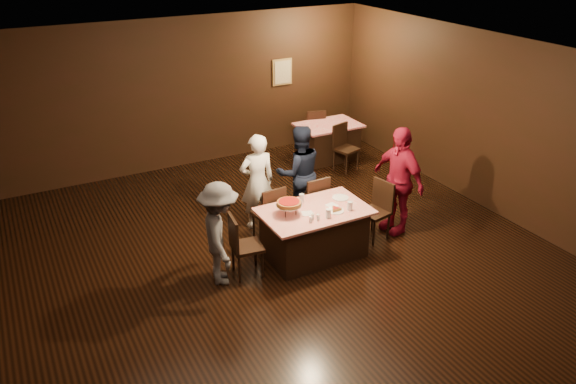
{
  "coord_description": "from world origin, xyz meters",
  "views": [
    {
      "loc": [
        -3.3,
        -5.61,
        4.59
      ],
      "look_at": [
        0.21,
        0.97,
        1.0
      ],
      "focal_mm": 35.0,
      "sensor_mm": 36.0,
      "label": 1
    }
  ],
  "objects_px": {
    "chair_far_left": "(268,213)",
    "chair_end_left": "(247,245)",
    "chair_far_right": "(312,202)",
    "main_table": "(314,233)",
    "chair_end_right": "(374,211)",
    "plate_empty": "(340,198)",
    "glass_back": "(302,198)",
    "diner_navy_hoodie": "(299,173)",
    "diner_white_jacket": "(257,182)",
    "diner_grey_knit": "(220,234)",
    "chair_back_near": "(346,148)",
    "back_table": "(328,142)",
    "glass_front_right": "(350,206)",
    "chair_back_far": "(314,129)",
    "pizza_stand": "(289,203)",
    "glass_front_left": "(328,213)",
    "diner_red_shirt": "(398,180)"
  },
  "relations": [
    {
      "from": "chair_far_right",
      "to": "main_table",
      "type": "bearing_deg",
      "value": 60.65
    },
    {
      "from": "chair_far_right",
      "to": "glass_front_left",
      "type": "distance_m",
      "value": 1.17
    },
    {
      "from": "diner_white_jacket",
      "to": "plate_empty",
      "type": "distance_m",
      "value": 1.4
    },
    {
      "from": "chair_end_right",
      "to": "plate_empty",
      "type": "distance_m",
      "value": 0.65
    },
    {
      "from": "chair_back_near",
      "to": "chair_back_far",
      "type": "height_order",
      "value": "same"
    },
    {
      "from": "back_table",
      "to": "glass_front_right",
      "type": "relative_size",
      "value": 9.29
    },
    {
      "from": "diner_grey_knit",
      "to": "chair_end_left",
      "type": "bearing_deg",
      "value": -80.03
    },
    {
      "from": "chair_back_near",
      "to": "diner_navy_hoodie",
      "type": "bearing_deg",
      "value": -159.15
    },
    {
      "from": "diner_navy_hoodie",
      "to": "plate_empty",
      "type": "relative_size",
      "value": 6.59
    },
    {
      "from": "chair_far_left",
      "to": "pizza_stand",
      "type": "height_order",
      "value": "pizza_stand"
    },
    {
      "from": "chair_far_left",
      "to": "chair_back_near",
      "type": "relative_size",
      "value": 1.0
    },
    {
      "from": "chair_end_left",
      "to": "chair_back_near",
      "type": "bearing_deg",
      "value": -45.47
    },
    {
      "from": "chair_far_left",
      "to": "chair_back_far",
      "type": "distance_m",
      "value": 4.03
    },
    {
      "from": "chair_far_left",
      "to": "back_table",
      "type": "bearing_deg",
      "value": -142.48
    },
    {
      "from": "main_table",
      "to": "chair_end_right",
      "type": "distance_m",
      "value": 1.1
    },
    {
      "from": "chair_end_left",
      "to": "diner_white_jacket",
      "type": "relative_size",
      "value": 0.59
    },
    {
      "from": "diner_red_shirt",
      "to": "plate_empty",
      "type": "distance_m",
      "value": 1.04
    },
    {
      "from": "glass_front_left",
      "to": "diner_red_shirt",
      "type": "bearing_deg",
      "value": 13.37
    },
    {
      "from": "plate_empty",
      "to": "glass_back",
      "type": "bearing_deg",
      "value": 165.96
    },
    {
      "from": "chair_back_near",
      "to": "glass_back",
      "type": "distance_m",
      "value": 3.2
    },
    {
      "from": "chair_end_right",
      "to": "plate_empty",
      "type": "xyz_separation_m",
      "value": [
        -0.55,
        0.15,
        0.3
      ]
    },
    {
      "from": "chair_back_near",
      "to": "plate_empty",
      "type": "distance_m",
      "value": 2.91
    },
    {
      "from": "chair_far_left",
      "to": "glass_front_right",
      "type": "height_order",
      "value": "chair_far_left"
    },
    {
      "from": "main_table",
      "to": "glass_front_left",
      "type": "xyz_separation_m",
      "value": [
        0.05,
        -0.3,
        0.46
      ]
    },
    {
      "from": "diner_navy_hoodie",
      "to": "diner_grey_knit",
      "type": "xyz_separation_m",
      "value": [
        -1.89,
        -1.16,
        -0.07
      ]
    },
    {
      "from": "diner_navy_hoodie",
      "to": "plate_empty",
      "type": "distance_m",
      "value": 1.05
    },
    {
      "from": "diner_grey_knit",
      "to": "pizza_stand",
      "type": "bearing_deg",
      "value": -74.64
    },
    {
      "from": "pizza_stand",
      "to": "diner_grey_knit",
      "type": "bearing_deg",
      "value": -178.88
    },
    {
      "from": "diner_white_jacket",
      "to": "main_table",
      "type": "bearing_deg",
      "value": 110.97
    },
    {
      "from": "back_table",
      "to": "glass_front_left",
      "type": "distance_m",
      "value": 4.16
    },
    {
      "from": "chair_far_left",
      "to": "chair_end_right",
      "type": "relative_size",
      "value": 1.0
    },
    {
      "from": "chair_far_left",
      "to": "chair_end_left",
      "type": "xyz_separation_m",
      "value": [
        -0.7,
        -0.75,
        0.0
      ]
    },
    {
      "from": "chair_far_right",
      "to": "diner_navy_hoodie",
      "type": "distance_m",
      "value": 0.56
    },
    {
      "from": "diner_navy_hoodie",
      "to": "glass_front_right",
      "type": "relative_size",
      "value": 11.77
    },
    {
      "from": "chair_back_far",
      "to": "glass_front_left",
      "type": "relative_size",
      "value": 6.79
    },
    {
      "from": "plate_empty",
      "to": "chair_end_left",
      "type": "bearing_deg",
      "value": -174.81
    },
    {
      "from": "back_table",
      "to": "glass_back",
      "type": "distance_m",
      "value": 3.72
    },
    {
      "from": "chair_far_right",
      "to": "glass_back",
      "type": "bearing_deg",
      "value": 43.72
    },
    {
      "from": "chair_back_far",
      "to": "chair_end_left",
      "type": "bearing_deg",
      "value": 62.63
    },
    {
      "from": "pizza_stand",
      "to": "plate_empty",
      "type": "bearing_deg",
      "value": 6.01
    },
    {
      "from": "chair_far_left",
      "to": "diner_red_shirt",
      "type": "distance_m",
      "value": 2.13
    },
    {
      "from": "chair_back_far",
      "to": "glass_back",
      "type": "height_order",
      "value": "chair_back_far"
    },
    {
      "from": "chair_far_left",
      "to": "chair_back_far",
      "type": "relative_size",
      "value": 1.0
    },
    {
      "from": "back_table",
      "to": "pizza_stand",
      "type": "height_order",
      "value": "pizza_stand"
    },
    {
      "from": "chair_far_right",
      "to": "glass_back",
      "type": "xyz_separation_m",
      "value": [
        -0.45,
        -0.45,
        0.37
      ]
    },
    {
      "from": "chair_far_left",
      "to": "glass_back",
      "type": "distance_m",
      "value": 0.68
    },
    {
      "from": "chair_end_left",
      "to": "glass_front_right",
      "type": "bearing_deg",
      "value": -91.65
    },
    {
      "from": "diner_white_jacket",
      "to": "diner_grey_knit",
      "type": "relative_size",
      "value": 1.08
    },
    {
      "from": "diner_grey_knit",
      "to": "glass_front_left",
      "type": "bearing_deg",
      "value": -87.84
    },
    {
      "from": "back_table",
      "to": "diner_grey_knit",
      "type": "height_order",
      "value": "diner_grey_knit"
    }
  ]
}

